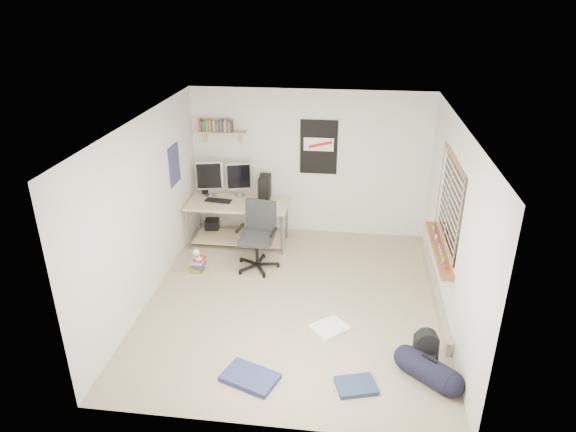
# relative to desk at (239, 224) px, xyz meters

# --- Properties ---
(floor) EXTENTS (4.00, 4.50, 0.01)m
(floor) POSITION_rel_desk_xyz_m (1.12, -1.61, -0.37)
(floor) COLOR gray
(floor) RESTS_ON ground
(ceiling) EXTENTS (4.00, 4.50, 0.01)m
(ceiling) POSITION_rel_desk_xyz_m (1.12, -1.61, 2.14)
(ceiling) COLOR white
(ceiling) RESTS_ON ground
(back_wall) EXTENTS (4.00, 0.01, 2.50)m
(back_wall) POSITION_rel_desk_xyz_m (1.12, 0.64, 0.89)
(back_wall) COLOR silver
(back_wall) RESTS_ON ground
(left_wall) EXTENTS (0.01, 4.50, 2.50)m
(left_wall) POSITION_rel_desk_xyz_m (-0.89, -1.61, 0.89)
(left_wall) COLOR silver
(left_wall) RESTS_ON ground
(right_wall) EXTENTS (0.01, 4.50, 2.50)m
(right_wall) POSITION_rel_desk_xyz_m (3.12, -1.61, 0.89)
(right_wall) COLOR silver
(right_wall) RESTS_ON ground
(desk) EXTENTS (1.79, 1.11, 0.76)m
(desk) POSITION_rel_desk_xyz_m (0.00, 0.00, 0.00)
(desk) COLOR tan
(desk) RESTS_ON floor
(monitor_left) EXTENTS (0.46, 0.21, 0.49)m
(monitor_left) POSITION_rel_desk_xyz_m (-0.52, 0.24, 0.64)
(monitor_left) COLOR #A09FA4
(monitor_left) RESTS_ON desk
(monitor_right) EXTENTS (0.44, 0.21, 0.47)m
(monitor_right) POSITION_rel_desk_xyz_m (-0.02, 0.30, 0.62)
(monitor_right) COLOR #99999D
(monitor_right) RESTS_ON desk
(pc_tower) EXTENTS (0.19, 0.38, 0.39)m
(pc_tower) POSITION_rel_desk_xyz_m (0.42, 0.20, 0.59)
(pc_tower) COLOR black
(pc_tower) RESTS_ON desk
(keyboard) EXTENTS (0.44, 0.20, 0.02)m
(keyboard) POSITION_rel_desk_xyz_m (-0.33, 0.00, 0.40)
(keyboard) COLOR black
(keyboard) RESTS_ON desk
(speaker_left) EXTENTS (0.10, 0.10, 0.16)m
(speaker_left) POSITION_rel_desk_xyz_m (-0.63, 0.30, 0.47)
(speaker_left) COLOR black
(speaker_left) RESTS_ON desk
(speaker_right) EXTENTS (0.11, 0.11, 0.17)m
(speaker_right) POSITION_rel_desk_xyz_m (0.44, 0.19, 0.48)
(speaker_right) COLOR black
(speaker_right) RESTS_ON desk
(office_chair) EXTENTS (0.78, 0.78, 1.05)m
(office_chair) POSITION_rel_desk_xyz_m (0.45, -0.78, 0.12)
(office_chair) COLOR #242427
(office_chair) RESTS_ON floor
(wall_shelf) EXTENTS (0.80, 0.22, 0.24)m
(wall_shelf) POSITION_rel_desk_xyz_m (-0.33, 0.53, 1.42)
(wall_shelf) COLOR tan
(wall_shelf) RESTS_ON back_wall
(poster_back_wall) EXTENTS (0.62, 0.03, 0.92)m
(poster_back_wall) POSITION_rel_desk_xyz_m (1.27, 0.62, 1.19)
(poster_back_wall) COLOR black
(poster_back_wall) RESTS_ON back_wall
(poster_left_wall) EXTENTS (0.02, 0.42, 0.60)m
(poster_left_wall) POSITION_rel_desk_xyz_m (-0.87, -0.41, 1.14)
(poster_left_wall) COLOR navy
(poster_left_wall) RESTS_ON left_wall
(window) EXTENTS (0.10, 1.50, 1.26)m
(window) POSITION_rel_desk_xyz_m (3.07, -1.31, 1.08)
(window) COLOR brown
(window) RESTS_ON right_wall
(baseboard_heater) EXTENTS (0.08, 2.50, 0.18)m
(baseboard_heater) POSITION_rel_desk_xyz_m (3.07, -1.31, -0.28)
(baseboard_heater) COLOR #B7B2A8
(baseboard_heater) RESTS_ON floor
(backpack) EXTENTS (0.27, 0.22, 0.36)m
(backpack) POSITION_rel_desk_xyz_m (2.76, -2.75, -0.16)
(backpack) COLOR black
(backpack) RESTS_ON floor
(duffel_bag) EXTENTS (0.42, 0.42, 0.58)m
(duffel_bag) POSITION_rel_desk_xyz_m (2.76, -3.00, -0.22)
(duffel_bag) COLOR black
(duffel_bag) RESTS_ON floor
(tshirt) EXTENTS (0.55, 0.54, 0.04)m
(tshirt) POSITION_rel_desk_xyz_m (1.64, -2.20, -0.34)
(tshirt) COLOR white
(tshirt) RESTS_ON floor
(jeans_a) EXTENTS (0.70, 0.57, 0.07)m
(jeans_a) POSITION_rel_desk_xyz_m (0.81, -3.23, -0.34)
(jeans_a) COLOR navy
(jeans_a) RESTS_ON floor
(jeans_b) EXTENTS (0.50, 0.43, 0.05)m
(jeans_b) POSITION_rel_desk_xyz_m (1.99, -3.21, -0.34)
(jeans_b) COLOR #22324E
(jeans_b) RESTS_ON floor
(book_stack) EXTENTS (0.45, 0.38, 0.28)m
(book_stack) POSITION_rel_desk_xyz_m (-0.42, -1.00, -0.21)
(book_stack) COLOR brown
(book_stack) RESTS_ON floor
(desk_lamp) EXTENTS (0.15, 0.20, 0.18)m
(desk_lamp) POSITION_rel_desk_xyz_m (-0.40, -1.02, 0.02)
(desk_lamp) COLOR white
(desk_lamp) RESTS_ON book_stack
(subwoofer) EXTENTS (0.27, 0.27, 0.26)m
(subwoofer) POSITION_rel_desk_xyz_m (-0.54, 0.28, -0.22)
(subwoofer) COLOR black
(subwoofer) RESTS_ON floor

